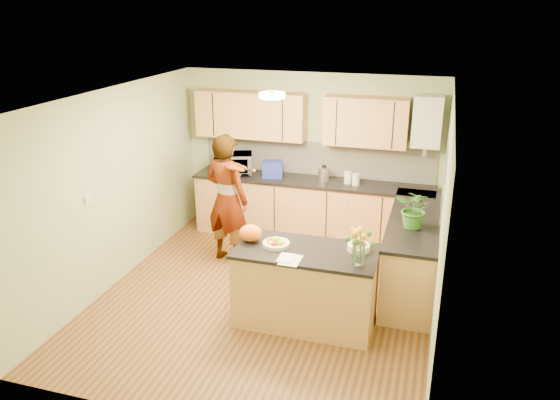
# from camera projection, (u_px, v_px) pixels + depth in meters

# --- Properties ---
(floor) EXTENTS (4.50, 4.50, 0.00)m
(floor) POSITION_uv_depth(u_px,v_px,m) (266.00, 297.00, 6.81)
(floor) COLOR brown
(floor) RESTS_ON ground
(ceiling) EXTENTS (4.00, 4.50, 0.02)m
(ceiling) POSITION_uv_depth(u_px,v_px,m) (264.00, 96.00, 5.95)
(ceiling) COLOR white
(ceiling) RESTS_ON wall_back
(wall_back) EXTENTS (4.00, 0.02, 2.50)m
(wall_back) POSITION_uv_depth(u_px,v_px,m) (310.00, 155.00, 8.41)
(wall_back) COLOR #99AA79
(wall_back) RESTS_ON floor
(wall_front) EXTENTS (4.00, 0.02, 2.50)m
(wall_front) POSITION_uv_depth(u_px,v_px,m) (177.00, 297.00, 4.36)
(wall_front) COLOR #99AA79
(wall_front) RESTS_ON floor
(wall_left) EXTENTS (0.02, 4.50, 2.50)m
(wall_left) POSITION_uv_depth(u_px,v_px,m) (115.00, 187.00, 6.92)
(wall_left) COLOR #99AA79
(wall_left) RESTS_ON floor
(wall_right) EXTENTS (0.02, 4.50, 2.50)m
(wall_right) POSITION_uv_depth(u_px,v_px,m) (442.00, 222.00, 5.84)
(wall_right) COLOR #99AA79
(wall_right) RESTS_ON floor
(back_counter) EXTENTS (3.64, 0.62, 0.94)m
(back_counter) POSITION_uv_depth(u_px,v_px,m) (311.00, 209.00, 8.38)
(back_counter) COLOR tan
(back_counter) RESTS_ON floor
(right_counter) EXTENTS (0.62, 2.24, 0.94)m
(right_counter) POSITION_uv_depth(u_px,v_px,m) (413.00, 251.00, 6.95)
(right_counter) COLOR tan
(right_counter) RESTS_ON floor
(splashback) EXTENTS (3.60, 0.02, 0.52)m
(splashback) POSITION_uv_depth(u_px,v_px,m) (316.00, 158.00, 8.38)
(splashback) COLOR beige
(splashback) RESTS_ON back_counter
(upper_cabinets) EXTENTS (3.20, 0.34, 0.70)m
(upper_cabinets) POSITION_uv_depth(u_px,v_px,m) (297.00, 117.00, 8.10)
(upper_cabinets) COLOR tan
(upper_cabinets) RESTS_ON wall_back
(boiler) EXTENTS (0.40, 0.30, 0.86)m
(boiler) POSITION_uv_depth(u_px,v_px,m) (427.00, 122.00, 7.58)
(boiler) COLOR silver
(boiler) RESTS_ON wall_back
(window_right) EXTENTS (0.01, 1.30, 1.05)m
(window_right) POSITION_uv_depth(u_px,v_px,m) (445.00, 179.00, 6.28)
(window_right) COLOR silver
(window_right) RESTS_ON wall_right
(light_switch) EXTENTS (0.02, 0.09, 0.09)m
(light_switch) POSITION_uv_depth(u_px,v_px,m) (87.00, 199.00, 6.36)
(light_switch) COLOR silver
(light_switch) RESTS_ON wall_left
(ceiling_lamp) EXTENTS (0.30, 0.30, 0.07)m
(ceiling_lamp) POSITION_uv_depth(u_px,v_px,m) (272.00, 95.00, 6.24)
(ceiling_lamp) COLOR #FFEABF
(ceiling_lamp) RESTS_ON ceiling
(peninsula_island) EXTENTS (1.58, 0.81, 0.90)m
(peninsula_island) POSITION_uv_depth(u_px,v_px,m) (306.00, 286.00, 6.15)
(peninsula_island) COLOR tan
(peninsula_island) RESTS_ON floor
(fruit_dish) EXTENTS (0.30, 0.30, 0.11)m
(fruit_dish) POSITION_uv_depth(u_px,v_px,m) (276.00, 242.00, 6.07)
(fruit_dish) COLOR #F2E8C1
(fruit_dish) RESTS_ON peninsula_island
(orange_bowl) EXTENTS (0.25, 0.25, 0.14)m
(orange_bowl) POSITION_uv_depth(u_px,v_px,m) (359.00, 245.00, 5.96)
(orange_bowl) COLOR #F2E8C1
(orange_bowl) RESTS_ON peninsula_island
(flower_vase) EXTENTS (0.28, 0.28, 0.51)m
(flower_vase) POSITION_uv_depth(u_px,v_px,m) (360.00, 234.00, 5.55)
(flower_vase) COLOR silver
(flower_vase) RESTS_ON peninsula_island
(orange_bag) EXTENTS (0.32, 0.30, 0.20)m
(orange_bag) POSITION_uv_depth(u_px,v_px,m) (251.00, 233.00, 6.18)
(orange_bag) COLOR orange
(orange_bag) RESTS_ON peninsula_island
(papers) EXTENTS (0.21, 0.29, 0.01)m
(papers) POSITION_uv_depth(u_px,v_px,m) (290.00, 260.00, 5.75)
(papers) COLOR white
(papers) RESTS_ON peninsula_island
(violinist) EXTENTS (0.77, 0.61, 1.83)m
(violinist) POSITION_uv_depth(u_px,v_px,m) (227.00, 199.00, 7.49)
(violinist) COLOR tan
(violinist) RESTS_ON floor
(violin) EXTENTS (0.66, 0.57, 0.16)m
(violin) POSITION_uv_depth(u_px,v_px,m) (234.00, 166.00, 7.05)
(violin) COLOR #4B1604
(violin) RESTS_ON violinist
(microwave) EXTENTS (0.68, 0.57, 0.32)m
(microwave) POSITION_uv_depth(u_px,v_px,m) (233.00, 164.00, 8.47)
(microwave) COLOR silver
(microwave) RESTS_ON back_counter
(blue_box) EXTENTS (0.35, 0.30, 0.25)m
(blue_box) POSITION_uv_depth(u_px,v_px,m) (273.00, 169.00, 8.32)
(blue_box) COLOR #212E97
(blue_box) RESTS_ON back_counter
(kettle) EXTENTS (0.16, 0.16, 0.30)m
(kettle) POSITION_uv_depth(u_px,v_px,m) (324.00, 174.00, 8.11)
(kettle) COLOR silver
(kettle) RESTS_ON back_counter
(jar_cream) EXTENTS (0.13, 0.13, 0.18)m
(jar_cream) POSITION_uv_depth(u_px,v_px,m) (348.00, 177.00, 8.04)
(jar_cream) COLOR #F2E8C1
(jar_cream) RESTS_ON back_counter
(jar_white) EXTENTS (0.14, 0.14, 0.17)m
(jar_white) POSITION_uv_depth(u_px,v_px,m) (356.00, 179.00, 7.96)
(jar_white) COLOR silver
(jar_white) RESTS_ON back_counter
(potted_plant) EXTENTS (0.54, 0.50, 0.49)m
(potted_plant) POSITION_uv_depth(u_px,v_px,m) (416.00, 209.00, 6.39)
(potted_plant) COLOR #367426
(potted_plant) RESTS_ON right_counter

